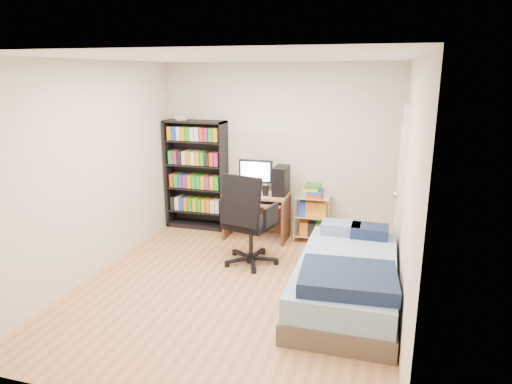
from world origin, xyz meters
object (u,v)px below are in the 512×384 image
(media_shelf, at_px, (196,174))
(bed, at_px, (347,279))
(computer_desk, at_px, (264,197))
(office_chair, at_px, (249,236))

(media_shelf, relative_size, bed, 0.84)
(media_shelf, relative_size, computer_desk, 1.52)
(media_shelf, height_order, computer_desk, media_shelf)
(media_shelf, distance_m, office_chair, 1.73)
(media_shelf, bearing_deg, computer_desk, -9.53)
(office_chair, relative_size, bed, 0.57)
(office_chair, bearing_deg, media_shelf, 149.14)
(bed, bearing_deg, media_shelf, 143.77)
(media_shelf, bearing_deg, office_chair, -44.17)
(computer_desk, xyz_separation_m, office_chair, (0.07, -0.97, -0.24))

